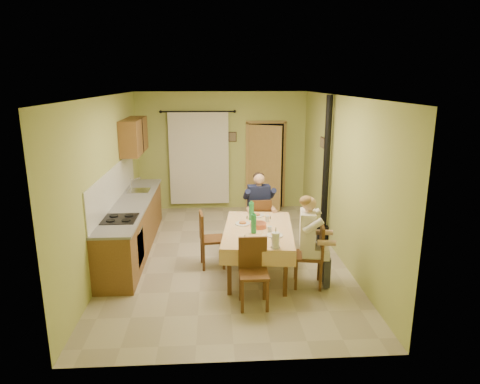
{
  "coord_description": "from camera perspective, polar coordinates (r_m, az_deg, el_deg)",
  "views": [
    {
      "loc": [
        -0.2,
        -7.14,
        3.05
      ],
      "look_at": [
        0.25,
        0.1,
        1.15
      ],
      "focal_mm": 32.0,
      "sensor_mm": 36.0,
      "label": 1
    }
  ],
  "objects": [
    {
      "name": "chair_left",
      "position": [
        7.26,
        -3.8,
        -7.71
      ],
      "size": [
        0.44,
        0.44,
        0.95
      ],
      "rotation": [
        0.0,
        0.0,
        -1.45
      ],
      "color": "#573317",
      "rests_on": "ground"
    },
    {
      "name": "floor",
      "position": [
        7.77,
        -1.81,
        -8.45
      ],
      "size": [
        4.0,
        6.0,
        0.01
      ],
      "primitive_type": "cube",
      "color": "tan",
      "rests_on": "ground"
    },
    {
      "name": "upper_cabinets",
      "position": [
        9.05,
        -13.95,
        7.28
      ],
      "size": [
        0.35,
        1.4,
        0.7
      ],
      "primitive_type": "cube",
      "color": "brown",
      "rests_on": "room_shell"
    },
    {
      "name": "stove_flue",
      "position": [
        8.27,
        11.27,
        0.22
      ],
      "size": [
        0.24,
        0.24,
        2.8
      ],
      "color": "black",
      "rests_on": "ground"
    },
    {
      "name": "doorway",
      "position": [
        10.29,
        3.37,
        3.47
      ],
      "size": [
        0.96,
        0.42,
        2.15
      ],
      "color": "black",
      "rests_on": "ground"
    },
    {
      "name": "chair_far",
      "position": [
        8.07,
        2.53,
        -5.35
      ],
      "size": [
        0.43,
        0.43,
        0.95
      ],
      "rotation": [
        0.0,
        0.0,
        0.09
      ],
      "color": "#573317",
      "rests_on": "ground"
    },
    {
      "name": "curtain",
      "position": [
        10.2,
        -5.48,
        4.53
      ],
      "size": [
        1.7,
        0.07,
        2.22
      ],
      "color": "black",
      "rests_on": "ground"
    },
    {
      "name": "picture_right",
      "position": [
        8.7,
        10.99,
        6.49
      ],
      "size": [
        0.03,
        0.31,
        0.21
      ],
      "primitive_type": "cube",
      "color": "brown",
      "rests_on": "room_shell"
    },
    {
      "name": "dining_table",
      "position": [
        6.98,
        2.41,
        -7.83
      ],
      "size": [
        1.28,
        1.92,
        0.76
      ],
      "rotation": [
        0.0,
        0.0,
        -0.11
      ],
      "color": "#E2B379",
      "rests_on": "ground"
    },
    {
      "name": "room_shell",
      "position": [
        7.25,
        -1.93,
        4.9
      ],
      "size": [
        4.04,
        6.04,
        2.82
      ],
      "color": "#AFB85E",
      "rests_on": "ground"
    },
    {
      "name": "kitchen_run",
      "position": [
        8.11,
        -14.11,
        -4.25
      ],
      "size": [
        0.64,
        3.64,
        1.56
      ],
      "color": "brown",
      "rests_on": "ground"
    },
    {
      "name": "chair_near",
      "position": [
        6.05,
        1.82,
        -12.47
      ],
      "size": [
        0.4,
        0.4,
        0.96
      ],
      "rotation": [
        0.0,
        0.0,
        3.15
      ],
      "color": "#573317",
      "rests_on": "ground"
    },
    {
      "name": "chair_right",
      "position": [
        6.69,
        9.17,
        -9.89
      ],
      "size": [
        0.49,
        0.49,
        0.98
      ],
      "rotation": [
        0.0,
        0.0,
        1.4
      ],
      "color": "#573317",
      "rests_on": "ground"
    },
    {
      "name": "man_far",
      "position": [
        7.89,
        2.56,
        -1.29
      ],
      "size": [
        0.6,
        0.49,
        1.39
      ],
      "rotation": [
        0.0,
        0.0,
        0.09
      ],
      "color": "#141938",
      "rests_on": "chair_far"
    },
    {
      "name": "picture_back",
      "position": [
        10.2,
        -1.01,
        7.36
      ],
      "size": [
        0.19,
        0.03,
        0.23
      ],
      "primitive_type": "cube",
      "color": "black",
      "rests_on": "room_shell"
    },
    {
      "name": "tableware",
      "position": [
        6.72,
        2.56,
        -4.66
      ],
      "size": [
        0.7,
        1.65,
        0.33
      ],
      "color": "white",
      "rests_on": "dining_table"
    },
    {
      "name": "man_right",
      "position": [
        6.47,
        9.25,
        -5.14
      ],
      "size": [
        0.52,
        0.62,
        1.39
      ],
      "rotation": [
        0.0,
        0.0,
        1.4
      ],
      "color": "white",
      "rests_on": "chair_right"
    }
  ]
}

